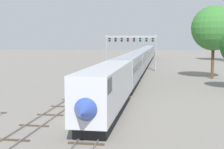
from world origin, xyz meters
TOP-DOWN VIEW (x-y plane):
  - ground_plane at (0.00, 0.00)m, footprint 400.00×400.00m
  - track_main at (2.00, 60.00)m, footprint 2.60×200.00m
  - track_near at (-3.50, 40.00)m, footprint 2.60×160.00m
  - passenger_train at (2.00, 51.10)m, footprint 3.04×115.00m
  - signal_gantry at (-0.25, 47.89)m, footprint 12.10×0.49m
  - trackside_tree_mid at (16.37, 35.19)m, footprint 8.24×8.24m

SIDE VIEW (x-z plane):
  - ground_plane at x=0.00m, z-range 0.00..0.00m
  - track_main at x=2.00m, z-range -0.01..0.15m
  - track_near at x=-3.50m, z-range -0.01..0.15m
  - passenger_train at x=2.00m, z-range 0.21..5.01m
  - signal_gantry at x=-0.25m, z-range 2.07..10.63m
  - trackside_tree_mid at x=16.37m, z-range 2.61..16.13m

